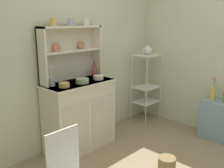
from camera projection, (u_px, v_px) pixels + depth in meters
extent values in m
cube|color=beige|center=(71.00, 52.00, 3.39)|extent=(3.84, 0.05, 2.50)
cube|color=silver|center=(80.00, 116.00, 3.36)|extent=(0.91, 0.42, 0.90)
cube|color=beige|center=(77.00, 128.00, 3.07)|extent=(0.38, 0.01, 0.63)
cube|color=beige|center=(103.00, 119.00, 3.38)|extent=(0.38, 0.01, 0.63)
cube|color=#EEE6CE|center=(79.00, 83.00, 3.25)|extent=(0.94, 0.45, 0.02)
cube|color=beige|center=(68.00, 53.00, 3.30)|extent=(0.87, 0.02, 0.69)
cube|color=silver|center=(42.00, 57.00, 2.95)|extent=(0.02, 0.18, 0.69)
cube|color=silver|center=(96.00, 51.00, 3.54)|extent=(0.02, 0.18, 0.69)
cube|color=silver|center=(72.00, 51.00, 3.24)|extent=(0.83, 0.16, 0.02)
cube|color=silver|center=(71.00, 27.00, 3.16)|extent=(0.87, 0.18, 0.02)
cylinder|color=#C67556|center=(57.00, 47.00, 3.11)|extent=(0.11, 0.03, 0.11)
cylinder|color=#C67556|center=(82.00, 45.00, 3.38)|extent=(0.11, 0.03, 0.11)
cylinder|color=silver|center=(147.00, 92.00, 4.02)|extent=(0.01, 0.01, 1.12)
cylinder|color=silver|center=(161.00, 88.00, 4.29)|extent=(0.01, 0.01, 1.12)
cylinder|color=silver|center=(131.00, 89.00, 4.23)|extent=(0.01, 0.01, 1.12)
cylinder|color=silver|center=(146.00, 85.00, 4.50)|extent=(0.01, 0.01, 1.12)
cube|color=silver|center=(147.00, 55.00, 4.13)|extent=(0.41, 0.33, 0.01)
cube|color=silver|center=(146.00, 87.00, 4.26)|extent=(0.41, 0.33, 0.01)
cube|color=silver|center=(146.00, 101.00, 4.32)|extent=(0.41, 0.33, 0.01)
cube|color=#849EBC|center=(219.00, 121.00, 3.64)|extent=(0.28, 0.48, 0.56)
cube|color=white|center=(63.00, 153.00, 2.03)|extent=(0.31, 0.02, 0.40)
cylinder|color=#93754C|center=(167.00, 164.00, 2.93)|extent=(0.20, 0.20, 0.15)
cylinder|color=#DBB760|center=(53.00, 22.00, 2.97)|extent=(0.08, 0.08, 0.09)
torus|color=#DBB760|center=(57.00, 22.00, 3.01)|extent=(0.01, 0.05, 0.05)
cylinder|color=#B79ECC|center=(70.00, 22.00, 3.15)|extent=(0.07, 0.07, 0.09)
torus|color=#B79ECC|center=(73.00, 22.00, 3.18)|extent=(0.01, 0.05, 0.05)
cylinder|color=silver|center=(86.00, 22.00, 3.32)|extent=(0.07, 0.07, 0.09)
torus|color=silver|center=(89.00, 22.00, 3.35)|extent=(0.01, 0.05, 0.05)
cylinder|color=#DBB760|center=(64.00, 85.00, 3.00)|extent=(0.13, 0.13, 0.05)
cylinder|color=#9EB78E|center=(82.00, 81.00, 3.19)|extent=(0.16, 0.16, 0.06)
cylinder|color=silver|center=(98.00, 77.00, 3.38)|extent=(0.13, 0.13, 0.05)
cylinder|color=#B74C47|center=(94.00, 71.00, 3.53)|extent=(0.05, 0.05, 0.16)
cylinder|color=#B74C47|center=(94.00, 64.00, 3.50)|extent=(0.02, 0.02, 0.04)
cylinder|color=#4C382D|center=(94.00, 62.00, 3.49)|extent=(0.03, 0.03, 0.01)
cylinder|color=#B2B7C6|center=(52.00, 81.00, 3.05)|extent=(0.08, 0.08, 0.11)
cylinder|color=silver|center=(53.00, 75.00, 3.05)|extent=(0.01, 0.02, 0.16)
ellipsoid|color=silver|center=(52.00, 68.00, 3.03)|extent=(0.02, 0.01, 0.01)
cylinder|color=silver|center=(52.00, 75.00, 3.01)|extent=(0.04, 0.02, 0.18)
ellipsoid|color=silver|center=(51.00, 67.00, 2.98)|extent=(0.02, 0.01, 0.01)
sphere|color=white|center=(147.00, 50.00, 4.11)|extent=(0.14, 0.14, 0.14)
sphere|color=silver|center=(148.00, 46.00, 4.09)|extent=(0.02, 0.02, 0.02)
cylinder|color=white|center=(151.00, 49.00, 4.17)|extent=(0.09, 0.02, 0.07)
torus|color=white|center=(144.00, 51.00, 4.05)|extent=(0.01, 0.09, 0.09)
cylinder|color=#DBB760|center=(213.00, 94.00, 3.63)|extent=(0.08, 0.08, 0.19)
cylinder|color=#4C844C|center=(215.00, 85.00, 3.59)|extent=(0.00, 0.01, 0.11)
sphere|color=#DBB760|center=(215.00, 81.00, 3.58)|extent=(0.03, 0.03, 0.03)
cylinder|color=#4C844C|center=(215.00, 84.00, 3.59)|extent=(0.00, 0.01, 0.12)
sphere|color=#B79ECC|center=(215.00, 80.00, 3.57)|extent=(0.04, 0.04, 0.04)
cylinder|color=#4C844C|center=(214.00, 84.00, 3.58)|extent=(0.00, 0.01, 0.14)
sphere|color=#C67556|center=(214.00, 79.00, 3.56)|extent=(0.04, 0.04, 0.04)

